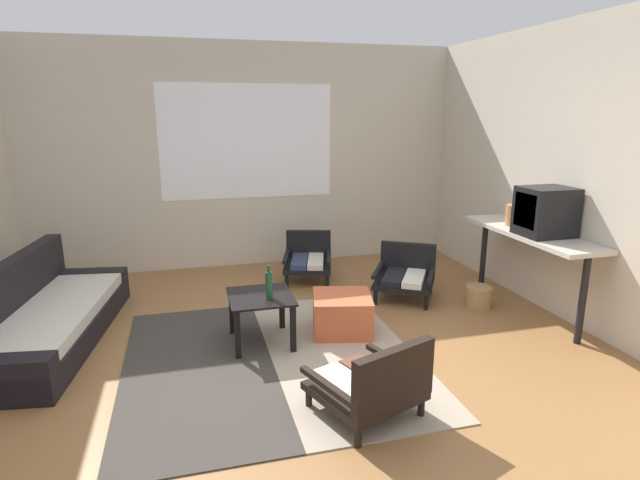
% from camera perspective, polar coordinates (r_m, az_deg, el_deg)
% --- Properties ---
extents(ground_plane, '(7.80, 7.80, 0.00)m').
position_cam_1_polar(ground_plane, '(3.86, -1.67, -15.26)').
color(ground_plane, olive).
extents(far_wall_with_window, '(5.60, 0.13, 2.70)m').
position_cam_1_polar(far_wall_with_window, '(6.40, -8.15, 9.20)').
color(far_wall_with_window, beige).
rests_on(far_wall_with_window, ground).
extents(side_wall_right, '(0.12, 6.60, 2.70)m').
position_cam_1_polar(side_wall_right, '(4.98, 28.81, 6.14)').
color(side_wall_right, beige).
rests_on(side_wall_right, ground).
extents(area_rug, '(2.24, 2.37, 0.01)m').
position_cam_1_polar(area_rug, '(4.13, -5.45, -13.15)').
color(area_rug, '#38332D').
rests_on(area_rug, ground).
extents(couch, '(1.04, 2.18, 0.70)m').
position_cam_1_polar(couch, '(4.91, -28.56, -7.70)').
color(couch, black).
rests_on(couch, ground).
extents(coffee_table, '(0.52, 0.56, 0.42)m').
position_cam_1_polar(coffee_table, '(4.29, -6.65, -7.29)').
color(coffee_table, black).
rests_on(coffee_table, ground).
extents(armchair_by_window, '(0.67, 0.73, 0.53)m').
position_cam_1_polar(armchair_by_window, '(5.89, -1.36, -1.99)').
color(armchair_by_window, black).
rests_on(armchair_by_window, ground).
extents(armchair_striped_foreground, '(0.78, 0.77, 0.55)m').
position_cam_1_polar(armchair_striped_foreground, '(3.34, 5.95, -15.70)').
color(armchair_striped_foreground, black).
rests_on(armchair_striped_foreground, ground).
extents(armchair_corner, '(0.81, 0.82, 0.53)m').
position_cam_1_polar(armchair_corner, '(5.41, 9.53, -3.71)').
color(armchair_corner, black).
rests_on(armchair_corner, ground).
extents(ottoman_orange, '(0.61, 0.61, 0.34)m').
position_cam_1_polar(ottoman_orange, '(4.53, 2.49, -8.25)').
color(ottoman_orange, '#BC5633').
rests_on(ottoman_orange, ground).
extents(console_shelf, '(0.47, 1.58, 0.81)m').
position_cam_1_polar(console_shelf, '(5.20, 22.42, 0.06)').
color(console_shelf, beige).
rests_on(console_shelf, ground).
extents(crt_television, '(0.44, 0.38, 0.44)m').
position_cam_1_polar(crt_television, '(5.00, 23.93, 2.93)').
color(crt_television, black).
rests_on(crt_television, console_shelf).
extents(clay_vase, '(0.18, 0.18, 0.31)m').
position_cam_1_polar(clay_vase, '(5.35, 21.04, 2.72)').
color(clay_vase, '#A87047').
rests_on(clay_vase, console_shelf).
extents(glass_bottle, '(0.06, 0.06, 0.28)m').
position_cam_1_polar(glass_bottle, '(4.14, -5.73, -5.00)').
color(glass_bottle, '#194723').
rests_on(glass_bottle, coffee_table).
extents(wicker_basket, '(0.26, 0.26, 0.21)m').
position_cam_1_polar(wicker_basket, '(5.33, 17.31, -6.09)').
color(wicker_basket, '#9E7A4C').
rests_on(wicker_basket, ground).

